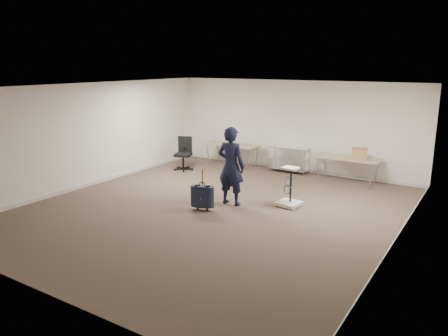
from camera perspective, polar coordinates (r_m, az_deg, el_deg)
The scene contains 10 objects.
ground at distance 10.19m, azimuth -1.36°, elevation -5.39°, with size 9.00×9.00×0.00m, color #3F3026.
room_shell at distance 11.29m, azimuth 2.53°, elevation -3.21°, with size 8.00×9.00×9.00m.
folding_table_left at distance 14.24m, azimuth 1.08°, elevation 2.93°, with size 1.80×0.75×0.73m.
folding_table_right at distance 12.73m, azimuth 15.86°, elevation 1.12°, with size 1.80×0.75×0.73m.
wire_shelf at distance 13.64m, azimuth 8.46°, elevation 1.29°, with size 1.22×0.47×0.80m.
person at distance 10.29m, azimuth 0.92°, elevation 0.26°, with size 0.68×0.45×1.88m, color black.
suitcase at distance 10.02m, azimuth -2.84°, elevation -3.74°, with size 0.40×0.30×0.97m.
office_chair at distance 13.87m, azimuth -5.30°, elevation 1.06°, with size 0.63×0.64×1.04m.
equipment_cart at distance 10.44m, azimuth 8.52°, elevation -3.63°, with size 0.58×0.58×0.95m.
cardboard_box at distance 12.53m, azimuth 17.26°, elevation 1.81°, with size 0.41×0.31×0.31m, color #A2794B.
Camera 1 is at (5.36, -8.01, 3.32)m, focal length 35.00 mm.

